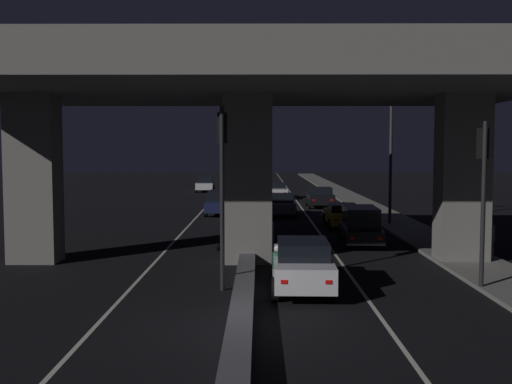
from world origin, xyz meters
The scene contains 23 objects.
ground_plane centered at (0.00, 0.00, 0.00)m, with size 200.00×200.00×0.00m, color black.
lane_line_left_inner centered at (-3.64, 35.00, 0.00)m, with size 0.12×126.00×0.00m, color beige.
lane_line_right_inner centered at (3.64, 35.00, 0.00)m, with size 0.12×126.00×0.00m, color beige.
median_divider centered at (0.00, 35.00, 0.22)m, with size 0.60×126.00×0.45m, color #4C4C51.
sidewalk_right centered at (8.60, 28.00, 0.07)m, with size 2.64×126.00×0.14m, color slate.
elevated_overpass centered at (0.00, 8.66, 6.81)m, with size 22.65×12.35×8.82m.
traffic_light_left_of_median centered at (-0.70, 4.03, 3.89)m, with size 0.30×0.49×5.74m.
traffic_light_right_of_median centered at (7.38, 4.04, 3.58)m, with size 0.30×0.49×5.27m.
street_lamp centered at (7.68, 20.01, 5.27)m, with size 2.64×0.32×8.97m.
car_white_lead centered at (1.80, 4.02, 0.83)m, with size 2.00×4.62×1.59m.
car_black_second centered at (5.11, 12.84, 0.93)m, with size 1.97×4.07×1.77m.
car_taxi_yellow_third centered at (5.14, 19.02, 0.73)m, with size 1.89×4.17×1.36m.
car_grey_fourth centered at (1.84, 25.11, 0.75)m, with size 2.07×4.04×1.48m.
car_black_fifth centered at (5.10, 30.94, 0.79)m, with size 2.03×3.97×1.53m.
car_white_sixth centered at (2.00, 39.08, 0.72)m, with size 1.99×4.41×1.42m.
car_dark_blue_lead_oncoming centered at (-2.12, 25.56, 0.85)m, with size 2.09×4.07×1.65m.
car_silver_second_oncoming centered at (-1.90, 38.45, 0.89)m, with size 2.06×4.04×1.70m.
car_white_third_oncoming centered at (-5.22, 47.49, 0.89)m, with size 2.03×4.10×1.75m.
car_dark_blue_fourth_oncoming centered at (-1.97, 60.54, 0.78)m, with size 2.07×4.39×1.55m.
motorcycle_white_filtering_near centered at (1.03, 4.03, 0.61)m, with size 0.34×1.84×1.43m.
motorcycle_blue_filtering_mid centered at (0.92, 10.04, 0.62)m, with size 0.34×1.77×1.45m.
motorcycle_red_filtering_far centered at (0.77, 17.70, 0.59)m, with size 0.33×1.90×1.39m.
pedestrian_on_sidewalk centered at (9.35, 8.41, 0.92)m, with size 0.35×0.35×1.57m.
Camera 1 is at (0.45, -14.52, 4.41)m, focal length 42.00 mm.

